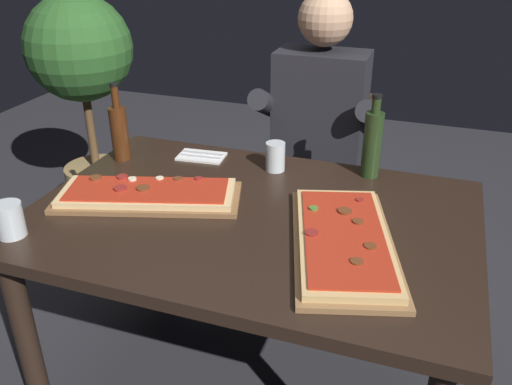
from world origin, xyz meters
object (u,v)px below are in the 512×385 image
at_px(pizza_rectangular_left, 344,240).
at_px(wine_bottle_dark, 372,142).
at_px(tumbler_near_camera, 10,222).
at_px(diner_chair, 320,177).
at_px(oil_bottle_amber, 119,131).
at_px(dining_table, 251,239).
at_px(pizza_rectangular_front, 148,194).
at_px(seated_diner, 317,135).
at_px(potted_plant_corner, 83,80).
at_px(tumbler_far_side, 275,158).

height_order(pizza_rectangular_left, wine_bottle_dark, wine_bottle_dark).
relative_size(tumbler_near_camera, diner_chair, 0.12).
xyz_separation_m(oil_bottle_amber, diner_chair, (0.65, 0.61, -0.37)).
xyz_separation_m(dining_table, pizza_rectangular_front, (-0.35, -0.03, 0.12)).
distance_m(tumbler_near_camera, diner_chair, 1.41).
bearing_deg(seated_diner, potted_plant_corner, 171.59).
xyz_separation_m(oil_bottle_amber, potted_plant_corner, (-0.65, 0.68, -0.04)).
height_order(dining_table, tumbler_far_side, tumbler_far_side).
height_order(oil_bottle_amber, potted_plant_corner, potted_plant_corner).
xyz_separation_m(pizza_rectangular_left, diner_chair, (-0.28, 0.95, -0.27)).
bearing_deg(tumbler_far_side, wine_bottle_dark, 11.39).
bearing_deg(potted_plant_corner, tumbler_far_side, -25.38).
bearing_deg(pizza_rectangular_left, dining_table, 163.50).
bearing_deg(diner_chair, potted_plant_corner, 176.82).
xyz_separation_m(pizza_rectangular_front, oil_bottle_amber, (-0.26, 0.27, 0.09)).
xyz_separation_m(oil_bottle_amber, tumbler_far_side, (0.59, 0.10, -0.07)).
height_order(pizza_rectangular_left, oil_bottle_amber, oil_bottle_amber).
relative_size(oil_bottle_amber, tumbler_far_side, 2.81).
bearing_deg(oil_bottle_amber, seated_diner, 36.94).
distance_m(pizza_rectangular_front, potted_plant_corner, 1.32).
bearing_deg(pizza_rectangular_front, potted_plant_corner, 133.70).
bearing_deg(dining_table, seated_diner, 87.10).
distance_m(dining_table, diner_chair, 0.87).
height_order(pizza_rectangular_left, diner_chair, diner_chair).
bearing_deg(pizza_rectangular_front, tumbler_far_side, 48.15).
relative_size(wine_bottle_dark, oil_bottle_amber, 1.01).
bearing_deg(dining_table, oil_bottle_amber, 158.44).
distance_m(wine_bottle_dark, tumbler_far_side, 0.35).
xyz_separation_m(wine_bottle_dark, tumbler_near_camera, (-0.93, -0.76, -0.08)).
bearing_deg(pizza_rectangular_front, wine_bottle_dark, 33.12).
distance_m(pizza_rectangular_front, diner_chair, 1.00).
relative_size(pizza_rectangular_front, pizza_rectangular_left, 0.99).
relative_size(pizza_rectangular_left, seated_diner, 0.49).
distance_m(oil_bottle_amber, diner_chair, 0.97).
relative_size(pizza_rectangular_front, potted_plant_corner, 0.52).
relative_size(pizza_rectangular_left, potted_plant_corner, 0.52).
height_order(oil_bottle_amber, tumbler_far_side, oil_bottle_amber).
relative_size(oil_bottle_amber, diner_chair, 0.35).
bearing_deg(tumbler_near_camera, potted_plant_corner, 116.67).
xyz_separation_m(pizza_rectangular_front, wine_bottle_dark, (0.66, 0.43, 0.11)).
relative_size(tumbler_near_camera, seated_diner, 0.08).
xyz_separation_m(pizza_rectangular_front, tumbler_near_camera, (-0.27, -0.33, 0.03)).
distance_m(pizza_rectangular_left, tumbler_far_side, 0.55).
distance_m(oil_bottle_amber, potted_plant_corner, 0.94).
xyz_separation_m(wine_bottle_dark, seated_diner, (-0.27, 0.33, -0.13)).
height_order(dining_table, pizza_rectangular_left, pizza_rectangular_left).
relative_size(tumbler_near_camera, tumbler_far_side, 0.98).
bearing_deg(tumbler_near_camera, oil_bottle_amber, 89.75).
relative_size(pizza_rectangular_left, diner_chair, 0.76).
height_order(pizza_rectangular_front, seated_diner, seated_diner).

